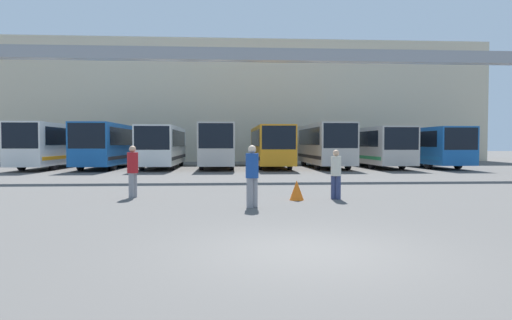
% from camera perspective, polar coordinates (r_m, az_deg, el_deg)
% --- Properties ---
extents(ground_plane, '(200.00, 200.00, 0.00)m').
position_cam_1_polar(ground_plane, '(8.11, 6.45, -11.31)').
color(ground_plane, '#514F4C').
extents(building_backdrop, '(52.69, 12.00, 12.60)m').
position_cam_1_polar(building_backdrop, '(52.93, -2.24, 6.88)').
color(building_backdrop, beige).
rests_on(building_backdrop, ground).
extents(overhead_gantry, '(37.65, 0.80, 7.33)m').
position_cam_1_polar(overhead_gantry, '(26.88, -0.72, 11.57)').
color(overhead_gantry, gray).
rests_on(overhead_gantry, ground).
extents(bus_slot_0, '(2.49, 12.04, 3.31)m').
position_cam_1_polar(bus_slot_0, '(38.16, -23.80, 1.95)').
color(bus_slot_0, silver).
rests_on(bus_slot_0, ground).
extents(bus_slot_1, '(2.59, 10.50, 3.29)m').
position_cam_1_polar(bus_slot_1, '(36.20, -18.05, 2.01)').
color(bus_slot_1, '#1959A5').
rests_on(bus_slot_1, ground).
extents(bus_slot_2, '(2.50, 10.44, 3.11)m').
position_cam_1_polar(bus_slot_2, '(35.38, -11.56, 1.91)').
color(bus_slot_2, silver).
rests_on(bus_slot_2, ground).
extents(bus_slot_3, '(2.50, 10.28, 3.30)m').
position_cam_1_polar(bus_slot_3, '(34.98, -4.84, 2.11)').
color(bus_slot_3, beige).
rests_on(bus_slot_3, ground).
extents(bus_slot_4, '(2.49, 11.27, 3.15)m').
position_cam_1_polar(bus_slot_4, '(35.64, 1.84, 1.99)').
color(bus_slot_4, orange).
rests_on(bus_slot_4, ground).
extents(bus_slot_5, '(2.56, 10.24, 3.33)m').
position_cam_1_polar(bus_slot_5, '(35.77, 8.53, 2.12)').
color(bus_slot_5, beige).
rests_on(bus_slot_5, ground).
extents(bus_slot_6, '(2.61, 12.44, 3.07)m').
position_cam_1_polar(bus_slot_6, '(37.91, 14.29, 1.87)').
color(bus_slot_6, beige).
rests_on(bus_slot_6, ground).
extents(bus_slot_7, '(2.59, 11.49, 3.05)m').
position_cam_1_polar(bus_slot_7, '(38.96, 20.31, 1.79)').
color(bus_slot_7, '#1959A5').
rests_on(bus_slot_7, ground).
extents(pedestrian_mid_left, '(0.35, 0.35, 1.66)m').
position_cam_1_polar(pedestrian_mid_left, '(15.53, 9.96, -1.62)').
color(pedestrian_mid_left, navy).
rests_on(pedestrian_mid_left, ground).
extents(pedestrian_near_left, '(0.38, 0.38, 1.82)m').
position_cam_1_polar(pedestrian_near_left, '(13.34, -0.49, -1.82)').
color(pedestrian_near_left, gray).
rests_on(pedestrian_near_left, ground).
extents(pedestrian_far_center, '(0.37, 0.37, 1.80)m').
position_cam_1_polar(pedestrian_far_center, '(16.35, -15.16, -1.22)').
color(pedestrian_far_center, gray).
rests_on(pedestrian_far_center, ground).
extents(traffic_cone, '(0.48, 0.48, 0.66)m').
position_cam_1_polar(traffic_cone, '(15.15, 5.11, -3.79)').
color(traffic_cone, orange).
rests_on(traffic_cone, ground).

